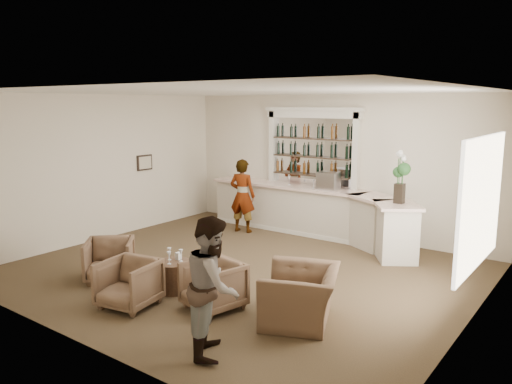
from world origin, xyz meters
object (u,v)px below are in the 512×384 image
sommelier (242,196)px  armchair_right (213,285)px  guest (213,286)px  flower_vase (400,174)px  armchair_left (110,260)px  armchair_center (129,283)px  bar_counter (314,212)px  espresso_machine (328,181)px  cocktail_table (174,276)px  armchair_far (301,296)px

sommelier → armchair_right: bearing=110.6°
guest → flower_vase: flower_vase is taller
armchair_left → flower_vase: 5.73m
armchair_center → bar_counter: bearing=77.7°
armchair_center → armchair_right: size_ratio=1.00×
armchair_right → espresso_machine: (-0.58, 4.68, 0.97)m
guest → flower_vase: (0.43, 5.10, 0.85)m
armchair_left → armchair_right: bearing=-39.8°
armchair_left → armchair_right: armchair_left is taller
cocktail_table → armchair_center: armchair_center is taller
espresso_machine → sommelier: bearing=-161.8°
bar_counter → sommelier: 1.78m
armchair_right → armchair_center: bearing=-133.7°
guest → armchair_right: size_ratio=2.15×
bar_counter → armchair_right: bar_counter is taller
cocktail_table → armchair_far: (2.33, 0.23, 0.14)m
guest → sommelier: bearing=-0.6°
flower_vase → bar_counter: bearing=166.5°
armchair_center → espresso_machine: 5.50m
armchair_left → armchair_far: bearing=-34.6°
flower_vase → armchair_right: bearing=-107.9°
cocktail_table → armchair_right: 1.05m
sommelier → flower_vase: (3.82, 0.15, 0.84)m
armchair_right → armchair_far: bearing=30.9°
bar_counter → armchair_center: 5.34m
cocktail_table → espresso_machine: 4.66m
sommelier → bar_counter: bearing=-168.7°
bar_counter → armchair_left: 4.97m
guest → armchair_left: 3.36m
sommelier → armchair_center: bearing=95.0°
guest → armchair_far: guest is taller
sommelier → armchair_far: (3.80, -3.53, -0.51)m
bar_counter → flower_vase: (2.22, -0.53, 1.16)m
sommelier → flower_vase: size_ratio=1.70×
cocktail_table → armchair_left: armchair_left is taller
armchair_far → espresso_machine: bearing=-179.1°
sommelier → armchair_left: (0.19, -4.07, -0.52)m
armchair_left → armchair_center: bearing=-68.5°
armchair_right → sommelier: bearing=135.9°
armchair_left → guest: bearing=-58.4°
bar_counter → cocktail_table: (-0.14, -4.44, -0.32)m
cocktail_table → espresso_machine: espresso_machine is taller
armchair_left → armchair_far: 3.65m
sommelier → flower_vase: 3.92m
guest → armchair_far: size_ratio=1.48×
cocktail_table → espresso_machine: size_ratio=1.32×
armchair_right → flower_vase: size_ratio=0.78×
bar_counter → armchair_left: bearing=-106.6°
armchair_center → flower_vase: (2.42, 4.80, 1.36)m
sommelier → armchair_center: (1.40, -4.64, -0.52)m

